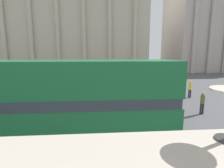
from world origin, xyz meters
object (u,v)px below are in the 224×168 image
Objects in this scene: double_decker_bus at (59,103)px; pedestrian_yellow at (190,88)px; traffic_light_mid at (144,75)px; pedestrian_red at (96,72)px; traffic_light_near at (51,83)px; traffic_light_far at (131,70)px; pedestrian_olive at (202,101)px; plaza_building_right at (215,31)px; pedestrian_blue at (54,83)px; car_black at (114,80)px; plaza_building_left at (75,20)px.

pedestrian_yellow is at bearing 44.61° from double_decker_bus.
pedestrian_red is at bearing 109.12° from traffic_light_mid.
traffic_light_far is at bearing 56.56° from traffic_light_near.
pedestrian_olive is 0.98× the size of pedestrian_yellow.
pedestrian_blue is at bearing -145.62° from plaza_building_right.
double_decker_bus is at bearing 10.54° from car_black.
plaza_building_left reaches higher than double_decker_bus.
pedestrian_olive reaches higher than pedestrian_red.
plaza_building_left is 8.30× the size of car_black.
pedestrian_blue is at bearing -156.60° from traffic_light_far.
traffic_light_mid is at bearing -38.89° from pedestrian_yellow.
traffic_light_near is at bearing 3.77° from pedestrian_yellow.
pedestrian_yellow reaches higher than car_black.
traffic_light_mid is 17.46m from pedestrian_red.
pedestrian_yellow is at bearing -126.74° from plaza_building_right.
pedestrian_red is (-5.70, 16.45, -1.30)m from traffic_light_mid.
traffic_light_near reaches higher than pedestrian_yellow.
plaza_building_left is 9.22× the size of traffic_light_near.
traffic_light_near reaches higher than traffic_light_far.
traffic_light_near is 1.10× the size of traffic_light_mid.
traffic_light_near is (2.10, -33.17, -10.36)m from plaza_building_left.
traffic_light_mid is (10.95, -26.83, -10.57)m from plaza_building_left.
pedestrian_red is (-8.49, 23.56, -0.06)m from pedestrian_olive.
plaza_building_right is at bearing -47.07° from pedestrian_blue.
double_decker_bus is 0.43× the size of plaza_building_right.
pedestrian_red is (-10.18, 18.53, -0.08)m from pedestrian_yellow.
car_black is (-2.90, 6.43, -1.57)m from traffic_light_mid.
double_decker_bus reaches higher than pedestrian_yellow.
double_decker_bus is at bearing -166.65° from pedestrian_olive.
traffic_light_near is at bearing -136.19° from plaza_building_right.
pedestrian_blue is 15.10m from pedestrian_red.
car_black is (4.20, 18.04, -1.73)m from double_decker_bus.
plaza_building_left is at bearing -134.81° from car_black.
traffic_light_near is at bearing -159.10° from pedestrian_blue.
car_black is (5.95, 12.78, -1.77)m from traffic_light_near.
car_black is 2.49× the size of pedestrian_red.
plaza_building_left is at bearing -26.11° from pedestrian_red.
double_decker_bus is 52.79m from plaza_building_right.
pedestrian_olive is (13.74, -33.93, -11.80)m from plaza_building_left.
traffic_light_mid reaches higher than pedestrian_yellow.
traffic_light_far is (10.76, -20.07, -10.64)m from plaza_building_left.
traffic_light_mid is at bearing 146.18° from pedestrian_red.
pedestrian_red is at bearing 82.14° from traffic_light_near.
traffic_light_far reaches higher than pedestrian_yellow.
car_black is at bearing 82.06° from double_decker_bus.
plaza_building_left reaches higher than traffic_light_mid.
plaza_building_right is 6.67× the size of traffic_light_near.
plaza_building_right is 14.94× the size of pedestrian_red.
plaza_building_right is at bearing 38.03° from traffic_light_far.
traffic_light_mid is (-26.89, -27.95, -8.35)m from plaza_building_right.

